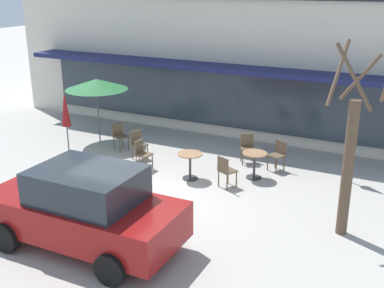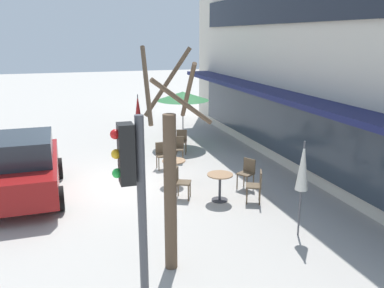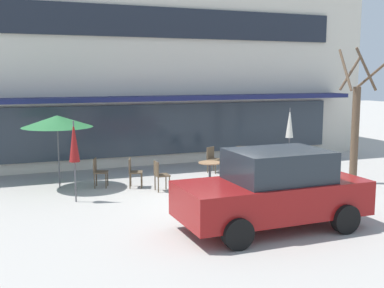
% 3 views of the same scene
% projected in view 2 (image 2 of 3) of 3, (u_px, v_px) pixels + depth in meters
% --- Properties ---
extents(ground_plane, '(80.00, 80.00, 0.00)m').
position_uv_depth(ground_plane, '(107.00, 186.00, 12.19)').
color(ground_plane, '#ADA8A0').
extents(cafe_table_near_wall, '(0.70, 0.70, 0.76)m').
position_uv_depth(cafe_table_near_wall, '(174.00, 168.00, 12.20)').
color(cafe_table_near_wall, '#333338').
rests_on(cafe_table_near_wall, ground).
extents(cafe_table_streetside, '(0.70, 0.70, 0.76)m').
position_uv_depth(cafe_table_streetside, '(220.00, 183.00, 10.98)').
color(cafe_table_streetside, '#333338').
rests_on(cafe_table_streetside, ground).
extents(patio_umbrella_green_folded, '(2.10, 2.10, 2.20)m').
position_uv_depth(patio_umbrella_green_folded, '(183.00, 96.00, 16.21)').
color(patio_umbrella_green_folded, '#4C4C51').
rests_on(patio_umbrella_green_folded, ground).
extents(patio_umbrella_cream_folded, '(0.28, 0.28, 2.20)m').
position_uv_depth(patio_umbrella_cream_folded, '(138.00, 109.00, 15.57)').
color(patio_umbrella_cream_folded, '#4C4C51').
rests_on(patio_umbrella_cream_folded, ground).
extents(patio_umbrella_corner_open, '(0.28, 0.28, 2.20)m').
position_uv_depth(patio_umbrella_corner_open, '(303.00, 167.00, 8.77)').
color(patio_umbrella_corner_open, '#4C4C51').
rests_on(patio_umbrella_corner_open, ground).
extents(cafe_chair_0, '(0.51, 0.51, 0.89)m').
position_uv_depth(cafe_chair_0, '(182.00, 140.00, 15.46)').
color(cafe_chair_0, brown).
rests_on(cafe_chair_0, ground).
extents(cafe_chair_1, '(0.55, 0.55, 0.89)m').
position_uv_depth(cafe_chair_1, '(247.00, 171.00, 11.87)').
color(cafe_chair_1, brown).
rests_on(cafe_chair_1, ground).
extents(cafe_chair_2, '(0.40, 0.40, 0.89)m').
position_uv_depth(cafe_chair_2, '(162.00, 153.00, 13.67)').
color(cafe_chair_2, brown).
rests_on(cafe_chair_2, ground).
extents(cafe_chair_3, '(0.51, 0.51, 0.89)m').
position_uv_depth(cafe_chair_3, '(178.00, 147.00, 14.44)').
color(cafe_chair_3, brown).
rests_on(cafe_chair_3, ground).
extents(cafe_chair_4, '(0.53, 0.53, 0.89)m').
position_uv_depth(cafe_chair_4, '(257.00, 184.00, 10.86)').
color(cafe_chair_4, brown).
rests_on(cafe_chair_4, ground).
extents(cafe_chair_5, '(0.53, 0.53, 0.89)m').
position_uv_depth(cafe_chair_5, '(180.00, 180.00, 11.12)').
color(cafe_chair_5, brown).
rests_on(cafe_chair_5, ground).
extents(parked_sedan, '(4.22, 2.06, 1.76)m').
position_uv_depth(parked_sedan, '(23.00, 167.00, 11.16)').
color(parked_sedan, maroon).
rests_on(parked_sedan, ground).
extents(street_tree, '(1.20, 1.11, 4.21)m').
position_uv_depth(street_tree, '(170.00, 178.00, 7.45)').
color(street_tree, brown).
rests_on(street_tree, ground).
extents(traffic_light_pole, '(0.26, 0.44, 3.40)m').
position_uv_depth(traffic_light_pole, '(134.00, 197.00, 5.40)').
color(traffic_light_pole, '#47474C').
rests_on(traffic_light_pole, ground).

